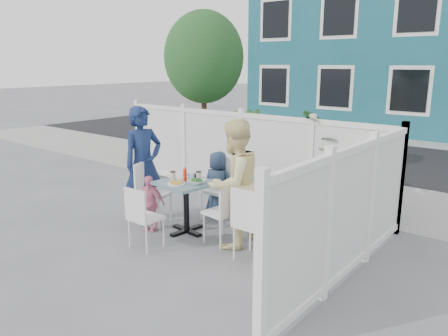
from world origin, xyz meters
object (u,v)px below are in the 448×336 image
Objects in this scene: main_table at (186,193)px; chair_near at (141,214)px; woman at (234,184)px; chair_left at (149,188)px; man at (143,164)px; utility_cabinet at (197,138)px; chair_right at (225,208)px; boy at (218,184)px; toddler at (149,203)px; spare_table at (269,194)px; chair_back at (221,183)px.

chair_near is at bearing -93.28° from main_table.
chair_left is at bearing -77.89° from woman.
main_table is at bearing -80.65° from man.
utility_cabinet reaches higher than chair_right.
utility_cabinet reaches higher than chair_near.
chair_near is at bearing 81.44° from boy.
man is at bearing 126.49° from toddler.
spare_table is at bearing -10.21° from chair_right.
chair_back is at bearing -124.57° from woman.
toddler is at bearing 128.25° from chair_near.
main_table is 0.83m from boy.
chair_back is at bearing 154.98° from boy.
boy is at bearing 89.16° from chair_near.
chair_left is 1.47m from chair_right.
boy is (-1.05, 0.09, -0.06)m from spare_table.
woman is at bearing 138.76° from chair_back.
woman reaches higher than main_table.
chair_near is at bearing -70.16° from toddler.
woman is 1.46m from toddler.
main_table is 0.60m from toddler.
utility_cabinet reaches higher than boy.
utility_cabinet reaches higher than chair_left.
boy is at bearing -36.62° from man.
main_table is at bearing 10.12° from toddler.
toddler is (-1.47, -1.03, -0.18)m from spare_table.
main_table is at bearing -45.97° from utility_cabinet.
chair_left is (-1.70, -0.82, -0.04)m from spare_table.
chair_right is at bearing -80.45° from man.
chair_back is (3.01, -2.72, -0.05)m from utility_cabinet.
utility_cabinet is 1.56× the size of main_table.
chair_right is 0.36m from woman.
chair_back reaches higher than toddler.
spare_table is 0.84× the size of chair_left.
chair_right is 1.07× the size of chair_near.
chair_near is (-0.06, -1.62, -0.08)m from chair_back.
utility_cabinet is 4.26m from chair_left.
man is at bearing -80.90° from woman.
chair_left is at bearing 117.01° from toddler.
man is at bearing -179.88° from main_table.
man is (-0.88, 0.82, 0.41)m from chair_near.
chair_left is 0.41m from man.
utility_cabinet is 1.54× the size of spare_table.
toddler is (-0.49, -0.29, -0.18)m from main_table.
woman is at bearing -101.09° from spare_table.
spare_table is 1.81m from toddler.
chair_right reaches higher than toddler.
man is at bearing 98.02° from chair_right.
chair_right is (1.46, 0.08, -0.03)m from chair_left.
utility_cabinet is 1.17× the size of boy.
woman is 2.07× the size of toddler.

